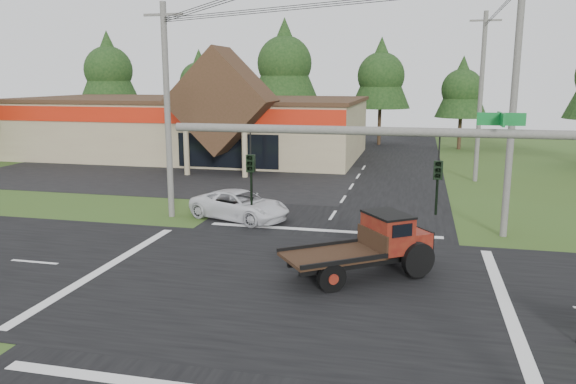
% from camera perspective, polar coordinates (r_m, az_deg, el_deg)
% --- Properties ---
extents(ground, '(120.00, 120.00, 0.00)m').
position_cam_1_polar(ground, '(19.51, 0.05, -9.33)').
color(ground, '#374E1B').
rests_on(ground, ground).
extents(road_ns, '(12.00, 120.00, 0.02)m').
position_cam_1_polar(road_ns, '(19.50, 0.05, -9.30)').
color(road_ns, black).
rests_on(road_ns, ground).
extents(road_ew, '(120.00, 12.00, 0.02)m').
position_cam_1_polar(road_ew, '(19.50, 0.05, -9.30)').
color(road_ew, black).
rests_on(road_ew, ground).
extents(parking_apron, '(28.00, 14.00, 0.02)m').
position_cam_1_polar(parking_apron, '(41.57, -12.90, 1.63)').
color(parking_apron, black).
rests_on(parking_apron, ground).
extents(cvs_building, '(30.40, 18.20, 9.19)m').
position_cam_1_polar(cvs_building, '(51.48, -9.60, 6.72)').
color(cvs_building, '#9C8A69').
rests_on(cvs_building, ground).
extents(traffic_signal_mast, '(8.12, 0.24, 7.00)m').
position_cam_1_polar(traffic_signal_mast, '(10.69, 21.83, -2.96)').
color(traffic_signal_mast, '#595651').
rests_on(traffic_signal_mast, ground).
extents(utility_pole_nw, '(2.00, 0.30, 10.50)m').
position_cam_1_polar(utility_pole_nw, '(28.51, -12.16, 8.14)').
color(utility_pole_nw, '#595651').
rests_on(utility_pole_nw, ground).
extents(utility_pole_ne, '(2.00, 0.30, 11.50)m').
position_cam_1_polar(utility_pole_ne, '(26.06, 21.94, 8.38)').
color(utility_pole_ne, '#595651').
rests_on(utility_pole_ne, ground).
extents(utility_pole_n, '(2.00, 0.30, 11.20)m').
position_cam_1_polar(utility_pole_n, '(39.96, 18.98, 9.18)').
color(utility_pole_n, '#595651').
rests_on(utility_pole_n, ground).
extents(tree_row_a, '(6.72, 6.72, 12.12)m').
position_cam_1_polar(tree_row_a, '(67.10, -17.79, 11.93)').
color(tree_row_a, '#332316').
rests_on(tree_row_a, ground).
extents(tree_row_b, '(5.60, 5.60, 10.10)m').
position_cam_1_polar(tree_row_b, '(64.45, -8.98, 11.17)').
color(tree_row_b, '#332316').
rests_on(tree_row_b, ground).
extents(tree_row_c, '(7.28, 7.28, 13.13)m').
position_cam_1_polar(tree_row_c, '(60.46, -0.35, 13.21)').
color(tree_row_c, '#332316').
rests_on(tree_row_c, ground).
extents(tree_row_d, '(6.16, 6.16, 11.11)m').
position_cam_1_polar(tree_row_d, '(59.90, 9.43, 11.79)').
color(tree_row_d, '#332316').
rests_on(tree_row_d, ground).
extents(tree_row_e, '(5.04, 5.04, 9.09)m').
position_cam_1_polar(tree_row_e, '(57.89, 17.29, 10.11)').
color(tree_row_e, '#332316').
rests_on(tree_row_e, ground).
extents(antique_flatbed_truck, '(5.62, 4.88, 2.27)m').
position_cam_1_polar(antique_flatbed_truck, '(19.94, 7.38, -5.51)').
color(antique_flatbed_truck, '#5B0E0D').
rests_on(antique_flatbed_truck, ground).
extents(white_pickup, '(5.65, 3.97, 1.43)m').
position_cam_1_polar(white_pickup, '(28.08, -4.91, -1.34)').
color(white_pickup, silver).
rests_on(white_pickup, ground).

